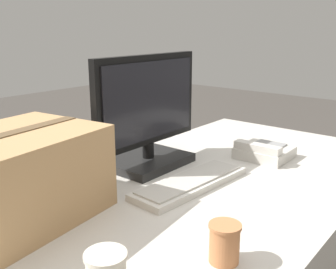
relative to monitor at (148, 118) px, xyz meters
The scene contains 5 objects.
monitor is the anchor object (origin of this frame).
keyboard 0.31m from the monitor, 104.92° to the right, with size 0.46×0.17×0.03m.
desk_phone 0.49m from the monitor, 40.57° to the right, with size 0.19×0.20×0.07m.
paper_cup_right 0.68m from the monitor, 123.32° to the right, with size 0.07×0.07×0.09m.
cardboard_box 0.55m from the monitor, behind, with size 0.47×0.39×0.25m.
Camera 1 is at (-1.01, -0.69, 1.24)m, focal length 42.00 mm.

